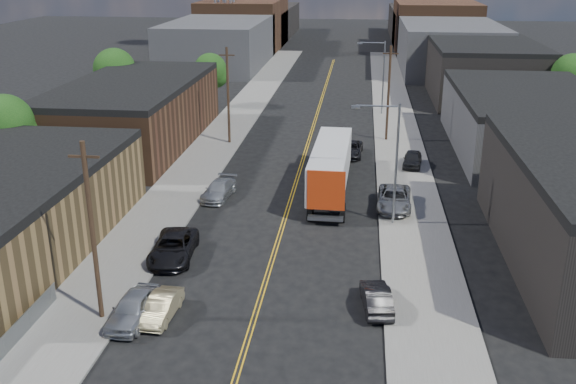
% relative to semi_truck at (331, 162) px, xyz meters
% --- Properties ---
extents(ground, '(260.00, 260.00, 0.00)m').
position_rel_semi_truck_xyz_m(ground, '(-3.10, 27.88, -2.39)').
color(ground, black).
rests_on(ground, ground).
extents(centerline, '(0.32, 120.00, 0.01)m').
position_rel_semi_truck_xyz_m(centerline, '(-3.10, 12.88, -2.39)').
color(centerline, gold).
rests_on(centerline, ground).
extents(sidewalk_left, '(5.00, 140.00, 0.15)m').
position_rel_semi_truck_xyz_m(sidewalk_left, '(-12.60, 12.88, -2.32)').
color(sidewalk_left, slate).
rests_on(sidewalk_left, ground).
extents(sidewalk_right, '(5.00, 140.00, 0.15)m').
position_rel_semi_truck_xyz_m(sidewalk_right, '(6.40, 12.88, -2.32)').
color(sidewalk_right, slate).
rests_on(sidewalk_right, ground).
extents(warehouse_tan, '(12.00, 22.00, 5.60)m').
position_rel_semi_truck_xyz_m(warehouse_tan, '(-21.10, -14.12, 0.41)').
color(warehouse_tan, brown).
rests_on(warehouse_tan, ground).
extents(warehouse_brown, '(12.00, 26.00, 6.60)m').
position_rel_semi_truck_xyz_m(warehouse_brown, '(-21.10, 11.88, 0.91)').
color(warehouse_brown, '#4B301E').
rests_on(warehouse_brown, ground).
extents(industrial_right_b, '(14.00, 24.00, 6.10)m').
position_rel_semi_truck_xyz_m(industrial_right_b, '(18.90, 13.88, 0.66)').
color(industrial_right_b, '#363638').
rests_on(industrial_right_b, ground).
extents(industrial_right_c, '(14.00, 22.00, 7.60)m').
position_rel_semi_truck_xyz_m(industrial_right_c, '(18.90, 39.88, 1.41)').
color(industrial_right_c, black).
rests_on(industrial_right_c, ground).
extents(skyline_left_a, '(16.00, 30.00, 8.00)m').
position_rel_semi_truck_xyz_m(skyline_left_a, '(-23.10, 62.88, 1.61)').
color(skyline_left_a, '#363638').
rests_on(skyline_left_a, ground).
extents(skyline_right_a, '(16.00, 30.00, 8.00)m').
position_rel_semi_truck_xyz_m(skyline_right_a, '(16.90, 62.88, 1.61)').
color(skyline_right_a, '#363638').
rests_on(skyline_right_a, ground).
extents(skyline_left_b, '(16.00, 26.00, 10.00)m').
position_rel_semi_truck_xyz_m(skyline_left_b, '(-23.10, 87.88, 2.61)').
color(skyline_left_b, '#4B301E').
rests_on(skyline_left_b, ground).
extents(skyline_right_b, '(16.00, 26.00, 10.00)m').
position_rel_semi_truck_xyz_m(skyline_right_b, '(16.90, 87.88, 2.61)').
color(skyline_right_b, '#4B301E').
rests_on(skyline_right_b, ground).
extents(skyline_left_c, '(16.00, 40.00, 7.00)m').
position_rel_semi_truck_xyz_m(skyline_left_c, '(-23.10, 107.88, 1.11)').
color(skyline_left_c, black).
rests_on(skyline_left_c, ground).
extents(skyline_right_c, '(16.00, 40.00, 7.00)m').
position_rel_semi_truck_xyz_m(skyline_right_c, '(16.90, 107.88, 1.11)').
color(skyline_right_c, black).
rests_on(skyline_right_c, ground).
extents(streetlight_near, '(3.39, 0.25, 9.00)m').
position_rel_semi_truck_xyz_m(streetlight_near, '(4.50, -7.12, 2.93)').
color(streetlight_near, gray).
rests_on(streetlight_near, ground).
extents(streetlight_far, '(3.39, 0.25, 9.00)m').
position_rel_semi_truck_xyz_m(streetlight_far, '(4.50, 27.88, 2.93)').
color(streetlight_far, gray).
rests_on(streetlight_far, ground).
extents(utility_pole_left_near, '(1.60, 0.26, 10.00)m').
position_rel_semi_truck_xyz_m(utility_pole_left_near, '(-11.30, -22.12, 2.75)').
color(utility_pole_left_near, black).
rests_on(utility_pole_left_near, ground).
extents(utility_pole_left_far, '(1.60, 0.26, 10.00)m').
position_rel_semi_truck_xyz_m(utility_pole_left_far, '(-11.30, 12.88, 2.75)').
color(utility_pole_left_far, black).
rests_on(utility_pole_left_far, ground).
extents(utility_pole_right, '(1.60, 0.26, 10.00)m').
position_rel_semi_truck_xyz_m(utility_pole_right, '(5.10, 15.88, 2.75)').
color(utility_pole_right, black).
rests_on(utility_pole_right, ground).
extents(tree_left_near, '(4.85, 4.76, 7.91)m').
position_rel_semi_truck_xyz_m(tree_left_near, '(-27.04, -2.12, 2.78)').
color(tree_left_near, black).
rests_on(tree_left_near, ground).
extents(tree_left_mid, '(5.10, 5.04, 8.37)m').
position_rel_semi_truck_xyz_m(tree_left_mid, '(-27.04, 22.88, 3.09)').
color(tree_left_mid, black).
rests_on(tree_left_mid, ground).
extents(tree_left_far, '(4.35, 4.20, 6.97)m').
position_rel_semi_truck_xyz_m(tree_left_far, '(-17.04, 29.88, 2.17)').
color(tree_left_far, black).
rests_on(tree_left_far, ground).
extents(tree_right_far, '(4.85, 4.76, 7.91)m').
position_rel_semi_truck_xyz_m(tree_right_far, '(26.96, 27.88, 2.78)').
color(tree_right_far, black).
rests_on(tree_right_far, ground).
extents(semi_truck, '(3.07, 16.08, 4.20)m').
position_rel_semi_truck_xyz_m(semi_truck, '(0.00, 0.00, 0.00)').
color(semi_truck, silver).
rests_on(semi_truck, ground).
extents(car_left_a, '(2.15, 4.69, 1.56)m').
position_rel_semi_truck_xyz_m(car_left_a, '(-9.50, -22.12, -1.61)').
color(car_left_a, '#B3B6B9').
rests_on(car_left_a, ground).
extents(car_left_b, '(1.57, 3.94, 1.28)m').
position_rel_semi_truck_xyz_m(car_left_b, '(-8.10, -21.63, -1.75)').
color(car_left_b, tan).
rests_on(car_left_b, ground).
extents(car_left_c, '(2.99, 5.78, 1.56)m').
position_rel_semi_truck_xyz_m(car_left_c, '(-9.50, -14.43, -1.61)').
color(car_left_c, black).
rests_on(car_left_c, ground).
extents(car_left_d, '(2.53, 4.96, 1.38)m').
position_rel_semi_truck_xyz_m(car_left_d, '(-8.95, -3.12, -1.70)').
color(car_left_d, '#A9ACAE').
rests_on(car_left_d, ground).
extents(car_right_oncoming, '(1.95, 4.30, 1.37)m').
position_rel_semi_truck_xyz_m(car_right_oncoming, '(3.50, -19.38, -1.71)').
color(car_right_oncoming, black).
rests_on(car_right_oncoming, ground).
extents(car_right_lot_a, '(2.85, 5.64, 1.53)m').
position_rel_semi_truck_xyz_m(car_right_lot_a, '(5.10, -4.12, -1.48)').
color(car_right_lot_a, gray).
rests_on(car_right_lot_a, sidewalk_right).
extents(car_right_lot_c, '(2.14, 4.21, 1.38)m').
position_rel_semi_truck_xyz_m(car_right_lot_c, '(7.23, 6.72, -1.55)').
color(car_right_lot_c, black).
rests_on(car_right_lot_c, sidewalk_right).
extents(car_ahead_truck, '(2.56, 5.09, 1.38)m').
position_rel_semi_truck_xyz_m(car_ahead_truck, '(1.40, 9.88, -1.70)').
color(car_ahead_truck, black).
rests_on(car_ahead_truck, ground).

